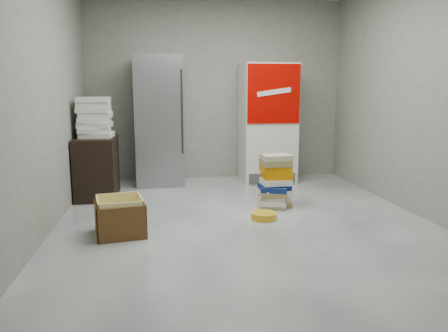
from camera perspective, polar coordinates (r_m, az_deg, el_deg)
ground at (r=4.76m, az=2.77°, el=-7.37°), size 5.00×5.00×0.00m
room_shell at (r=4.56m, az=2.97°, el=14.73°), size 4.04×5.04×2.82m
steel_fridge at (r=6.61m, az=-8.41°, el=5.84°), size 0.70×0.72×1.90m
coke_cooler at (r=6.80m, az=5.70°, el=5.63°), size 0.80×0.73×1.80m
wood_shelf at (r=6.01m, az=-16.24°, el=-0.16°), size 0.50×0.80×0.80m
supply_box_stack at (r=5.93m, az=-16.52°, el=6.12°), size 0.45×0.44×0.52m
phonebook_stack_main at (r=5.35m, az=6.77°, el=-1.92°), size 0.39×0.33×0.64m
phonebook_stack_side at (r=5.32m, az=6.50°, el=-4.09°), size 0.38×0.34×0.26m
cardboard_box at (r=4.46m, az=-13.42°, el=-6.80°), size 0.54×0.54×0.38m
bucket_lid at (r=4.88m, az=5.23°, el=-6.50°), size 0.29×0.29×0.08m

